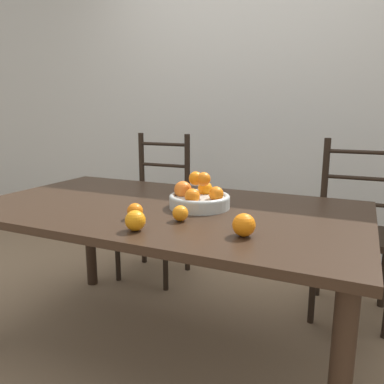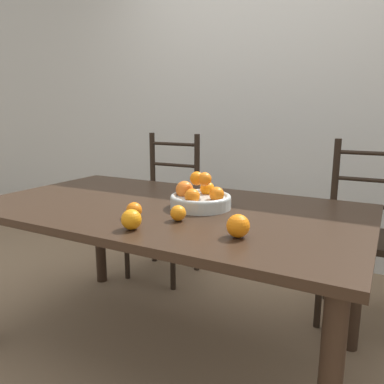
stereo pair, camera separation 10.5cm
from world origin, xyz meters
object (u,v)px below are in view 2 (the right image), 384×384
Objects in this scene: orange_loose_3 at (238,226)px; orange_loose_2 at (178,213)px; chair_left at (165,209)px; fruit_bowl at (200,198)px; orange_loose_1 at (131,219)px; orange_loose_0 at (134,210)px; chair_right at (364,237)px.

orange_loose_2 is at bearing 165.18° from orange_loose_3.
chair_left reaches higher than orange_loose_3.
orange_loose_1 is at bearing -100.78° from fruit_bowl.
orange_loose_0 is 0.06× the size of chair_right.
orange_loose_1 reaches higher than orange_loose_0.
orange_loose_3 is 1.45m from chair_left.
chair_right reaches higher than orange_loose_3.
orange_loose_1 reaches higher than orange_loose_2.
orange_loose_1 is 0.08× the size of chair_right.
orange_loose_3 is at bearing -44.95° from fruit_bowl.
orange_loose_2 is (0.10, 0.18, -0.01)m from orange_loose_1.
orange_loose_1 is (-0.08, -0.41, -0.01)m from fruit_bowl.
fruit_bowl is at bearing 59.40° from orange_loose_0.
chair_left reaches higher than fruit_bowl.
orange_loose_2 is 0.06× the size of chair_left.
orange_loose_0 is 1.17m from chair_left.
orange_loose_0 is at bearing -164.95° from orange_loose_2.
chair_left reaches higher than orange_loose_1.
fruit_bowl is 0.27× the size of chair_left.
chair_right is at bearing 50.72° from orange_loose_0.
orange_loose_0 is (-0.17, -0.28, -0.02)m from fruit_bowl.
orange_loose_0 is 0.47m from orange_loose_3.
orange_loose_0 is 1.34m from chair_right.
orange_loose_0 is 0.79× the size of orange_loose_3.
orange_loose_0 reaches higher than orange_loose_2.
chair_left is at bearing 132.88° from orange_loose_3.
fruit_bowl is at bearing 135.05° from orange_loose_3.
orange_loose_2 is 0.78× the size of orange_loose_3.
orange_loose_1 is 0.08× the size of chair_left.
chair_right is (0.83, 1.01, -0.29)m from orange_loose_0.
orange_loose_1 is (0.09, -0.13, 0.01)m from orange_loose_0.
fruit_bowl is 3.36× the size of orange_loose_3.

